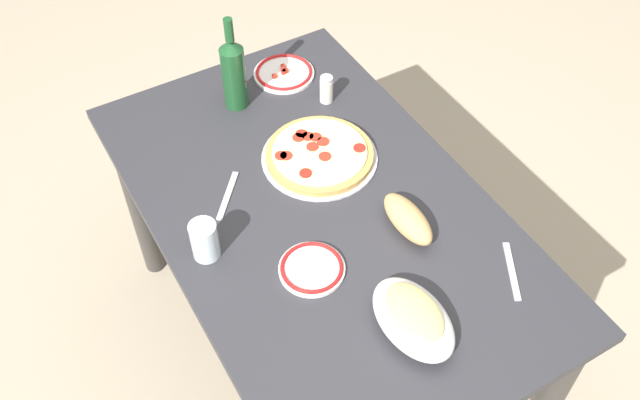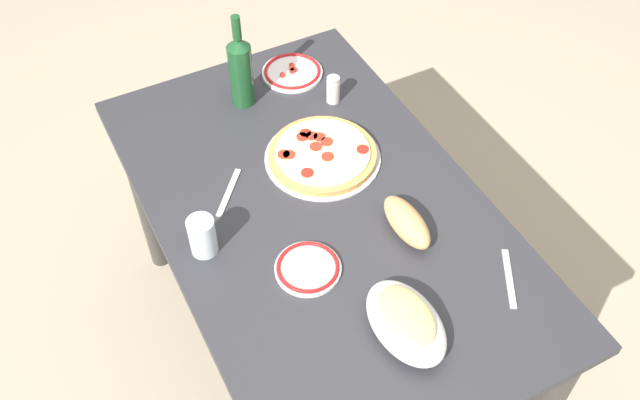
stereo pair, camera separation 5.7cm
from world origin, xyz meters
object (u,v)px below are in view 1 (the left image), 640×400
(baked_pasta_dish, at_px, (415,317))
(side_plate_far, at_px, (312,268))
(water_glass, at_px, (205,240))
(pepperoni_pizza, at_px, (319,155))
(dining_table, at_px, (320,237))
(side_plate_near, at_px, (284,73))
(spice_shaker, at_px, (326,89))
(wine_bottle, at_px, (234,72))
(bread_loaf, at_px, (408,219))

(baked_pasta_dish, xyz_separation_m, side_plate_far, (-0.25, -0.12, -0.03))
(water_glass, bearing_deg, pepperoni_pizza, 109.68)
(dining_table, height_order, side_plate_near, side_plate_near)
(baked_pasta_dish, distance_m, spice_shaker, 0.80)
(wine_bottle, height_order, water_glass, wine_bottle)
(wine_bottle, height_order, bread_loaf, wine_bottle)
(baked_pasta_dish, relative_size, side_plate_far, 1.48)
(side_plate_far, xyz_separation_m, spice_shaker, (-0.52, 0.35, 0.03))
(water_glass, xyz_separation_m, spice_shaker, (-0.34, 0.55, -0.01))
(spice_shaker, bearing_deg, side_plate_far, -33.77)
(baked_pasta_dish, relative_size, bread_loaf, 1.32)
(side_plate_near, bearing_deg, water_glass, -43.79)
(water_glass, height_order, side_plate_near, water_glass)
(bread_loaf, bearing_deg, side_plate_near, 178.38)
(baked_pasta_dish, bearing_deg, side_plate_far, -154.13)
(dining_table, relative_size, wine_bottle, 4.54)
(water_glass, bearing_deg, bread_loaf, 69.14)
(baked_pasta_dish, bearing_deg, dining_table, -179.50)
(pepperoni_pizza, relative_size, wine_bottle, 1.08)
(dining_table, relative_size, side_plate_near, 7.18)
(side_plate_far, xyz_separation_m, bread_loaf, (0.01, 0.27, 0.03))
(baked_pasta_dish, xyz_separation_m, spice_shaker, (-0.77, 0.23, 0.00))
(side_plate_near, xyz_separation_m, spice_shaker, (0.17, 0.05, 0.03))
(baked_pasta_dish, bearing_deg, spice_shaker, 163.66)
(side_plate_near, bearing_deg, baked_pasta_dish, -10.42)
(water_glass, bearing_deg, wine_bottle, 146.56)
(pepperoni_pizza, bearing_deg, side_plate_far, -32.94)
(dining_table, xyz_separation_m, pepperoni_pizza, (-0.16, 0.09, 0.14))
(side_plate_far, relative_size, spice_shaker, 1.87)
(wine_bottle, bearing_deg, side_plate_far, -9.75)
(pepperoni_pizza, height_order, spice_shaker, spice_shaker)
(side_plate_far, bearing_deg, wine_bottle, 170.25)
(wine_bottle, xyz_separation_m, bread_loaf, (0.65, 0.16, -0.08))
(dining_table, distance_m, baked_pasta_dish, 0.45)
(baked_pasta_dish, height_order, side_plate_near, baked_pasta_dish)
(side_plate_near, bearing_deg, pepperoni_pizza, -13.34)
(bread_loaf, bearing_deg, baked_pasta_dish, -31.96)
(dining_table, distance_m, spice_shaker, 0.46)
(side_plate_near, relative_size, spice_shaker, 2.16)
(dining_table, height_order, baked_pasta_dish, baked_pasta_dish)
(water_glass, height_order, side_plate_far, water_glass)
(pepperoni_pizza, xyz_separation_m, spice_shaker, (-0.20, 0.14, 0.03))
(dining_table, height_order, bread_loaf, bread_loaf)
(wine_bottle, relative_size, bread_loaf, 1.63)
(side_plate_near, distance_m, bread_loaf, 0.69)
(water_glass, bearing_deg, baked_pasta_dish, 36.93)
(water_glass, relative_size, bread_loaf, 0.59)
(dining_table, relative_size, bread_loaf, 7.40)
(wine_bottle, xyz_separation_m, spice_shaker, (0.12, 0.24, -0.08))
(dining_table, bearing_deg, baked_pasta_dish, 0.50)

